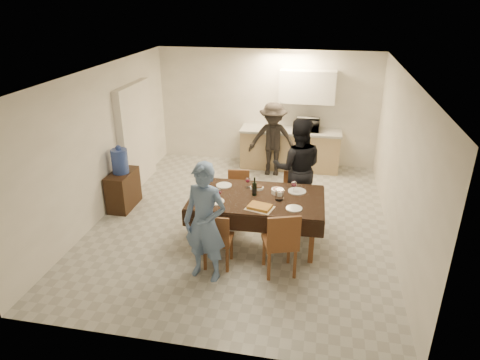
{
  "coord_description": "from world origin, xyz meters",
  "views": [
    {
      "loc": [
        1.24,
        -6.54,
        3.74
      ],
      "look_at": [
        0.02,
        -0.3,
        0.93
      ],
      "focal_mm": 32.0,
      "sensor_mm": 36.0,
      "label": 1
    }
  ],
  "objects_px": {
    "wine_bottle": "(255,186)",
    "microwave": "(308,125)",
    "console": "(123,190)",
    "person_kitchen": "(273,139)",
    "dining_table": "(257,199)",
    "person_near": "(205,223)",
    "person_far": "(297,168)",
    "water_pitcher": "(279,195)",
    "water_jug": "(120,161)",
    "savoury_tart": "(260,207)"
  },
  "relations": [
    {
      "from": "person_near",
      "to": "microwave",
      "type": "bearing_deg",
      "value": 87.34
    },
    {
      "from": "water_pitcher",
      "to": "person_kitchen",
      "type": "height_order",
      "value": "person_kitchen"
    },
    {
      "from": "person_far",
      "to": "person_kitchen",
      "type": "height_order",
      "value": "person_far"
    },
    {
      "from": "water_pitcher",
      "to": "savoury_tart",
      "type": "xyz_separation_m",
      "value": [
        -0.25,
        -0.33,
        -0.07
      ]
    },
    {
      "from": "person_kitchen",
      "to": "dining_table",
      "type": "bearing_deg",
      "value": -87.89
    },
    {
      "from": "person_near",
      "to": "savoury_tart",
      "type": "bearing_deg",
      "value": 58.17
    },
    {
      "from": "dining_table",
      "to": "savoury_tart",
      "type": "height_order",
      "value": "savoury_tart"
    },
    {
      "from": "dining_table",
      "to": "water_jug",
      "type": "xyz_separation_m",
      "value": [
        -2.64,
        0.73,
        0.15
      ]
    },
    {
      "from": "console",
      "to": "person_kitchen",
      "type": "bearing_deg",
      "value": 39.81
    },
    {
      "from": "water_jug",
      "to": "person_far",
      "type": "bearing_deg",
      "value": 5.74
    },
    {
      "from": "wine_bottle",
      "to": "water_pitcher",
      "type": "relative_size",
      "value": 1.67
    },
    {
      "from": "savoury_tart",
      "to": "person_kitchen",
      "type": "height_order",
      "value": "person_kitchen"
    },
    {
      "from": "water_pitcher",
      "to": "person_kitchen",
      "type": "relative_size",
      "value": 0.11
    },
    {
      "from": "console",
      "to": "savoury_tart",
      "type": "bearing_deg",
      "value": -22.09
    },
    {
      "from": "water_pitcher",
      "to": "microwave",
      "type": "xyz_separation_m",
      "value": [
        0.26,
        3.34,
        0.15
      ]
    },
    {
      "from": "water_jug",
      "to": "person_far",
      "type": "height_order",
      "value": "person_far"
    },
    {
      "from": "dining_table",
      "to": "microwave",
      "type": "xyz_separation_m",
      "value": [
        0.61,
        3.29,
        0.28
      ]
    },
    {
      "from": "microwave",
      "to": "person_near",
      "type": "distance_m",
      "value": 4.5
    },
    {
      "from": "person_near",
      "to": "dining_table",
      "type": "bearing_deg",
      "value": 74.66
    },
    {
      "from": "water_pitcher",
      "to": "savoury_tart",
      "type": "relative_size",
      "value": 0.47
    },
    {
      "from": "dining_table",
      "to": "water_pitcher",
      "type": "bearing_deg",
      "value": -9.54
    },
    {
      "from": "console",
      "to": "person_near",
      "type": "distance_m",
      "value": 2.79
    },
    {
      "from": "savoury_tart",
      "to": "person_kitchen",
      "type": "relative_size",
      "value": 0.24
    },
    {
      "from": "console",
      "to": "microwave",
      "type": "height_order",
      "value": "microwave"
    },
    {
      "from": "savoury_tart",
      "to": "microwave",
      "type": "distance_m",
      "value": 3.71
    },
    {
      "from": "savoury_tart",
      "to": "person_far",
      "type": "xyz_separation_m",
      "value": [
        0.45,
        1.43,
        0.07
      ]
    },
    {
      "from": "dining_table",
      "to": "console",
      "type": "bearing_deg",
      "value": 163.11
    },
    {
      "from": "microwave",
      "to": "person_near",
      "type": "bearing_deg",
      "value": 75.03
    },
    {
      "from": "microwave",
      "to": "person_near",
      "type": "xyz_separation_m",
      "value": [
        -1.16,
        -4.34,
        -0.19
      ]
    },
    {
      "from": "person_far",
      "to": "dining_table",
      "type": "bearing_deg",
      "value": 57.03
    },
    {
      "from": "water_pitcher",
      "to": "microwave",
      "type": "distance_m",
      "value": 3.35
    },
    {
      "from": "dining_table",
      "to": "person_far",
      "type": "distance_m",
      "value": 1.19
    },
    {
      "from": "savoury_tart",
      "to": "person_kitchen",
      "type": "xyz_separation_m",
      "value": [
        -0.2,
        3.22,
        -0.02
      ]
    },
    {
      "from": "water_jug",
      "to": "water_pitcher",
      "type": "xyz_separation_m",
      "value": [
        2.99,
        -0.78,
        -0.03
      ]
    },
    {
      "from": "water_pitcher",
      "to": "console",
      "type": "bearing_deg",
      "value": 165.36
    },
    {
      "from": "wine_bottle",
      "to": "microwave",
      "type": "height_order",
      "value": "microwave"
    },
    {
      "from": "savoury_tart",
      "to": "person_kitchen",
      "type": "distance_m",
      "value": 3.23
    },
    {
      "from": "dining_table",
      "to": "console",
      "type": "distance_m",
      "value": 2.77
    },
    {
      "from": "microwave",
      "to": "person_near",
      "type": "height_order",
      "value": "person_near"
    },
    {
      "from": "microwave",
      "to": "savoury_tart",
      "type": "bearing_deg",
      "value": 82.08
    },
    {
      "from": "water_pitcher",
      "to": "person_kitchen",
      "type": "bearing_deg",
      "value": 98.94
    },
    {
      "from": "wine_bottle",
      "to": "person_far",
      "type": "relative_size",
      "value": 0.17
    },
    {
      "from": "water_jug",
      "to": "water_pitcher",
      "type": "distance_m",
      "value": 3.09
    },
    {
      "from": "wine_bottle",
      "to": "water_pitcher",
      "type": "xyz_separation_m",
      "value": [
        0.4,
        -0.1,
        -0.06
      ]
    },
    {
      "from": "microwave",
      "to": "water_pitcher",
      "type": "bearing_deg",
      "value": 85.54
    },
    {
      "from": "dining_table",
      "to": "wine_bottle",
      "type": "relative_size",
      "value": 6.92
    },
    {
      "from": "water_jug",
      "to": "person_kitchen",
      "type": "height_order",
      "value": "person_kitchen"
    },
    {
      "from": "water_pitcher",
      "to": "person_kitchen",
      "type": "xyz_separation_m",
      "value": [
        -0.45,
        2.89,
        -0.09
      ]
    },
    {
      "from": "water_pitcher",
      "to": "savoury_tart",
      "type": "height_order",
      "value": "water_pitcher"
    },
    {
      "from": "microwave",
      "to": "person_kitchen",
      "type": "bearing_deg",
      "value": 32.2
    }
  ]
}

